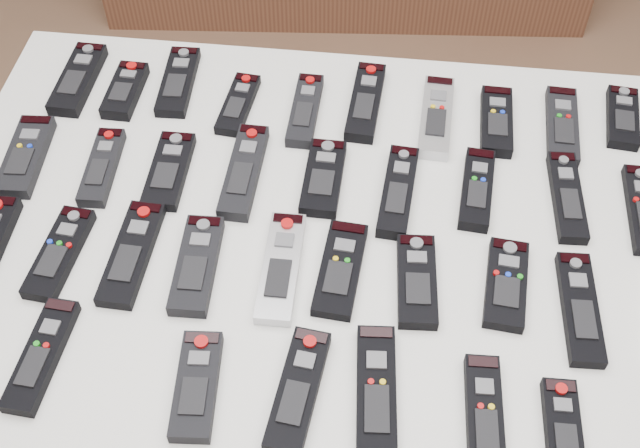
# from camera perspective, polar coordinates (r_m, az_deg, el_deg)

# --- Properties ---
(table) EXTENTS (1.25, 0.88, 0.78)m
(table) POSITION_cam_1_polar(r_m,az_deg,el_deg) (1.32, 0.00, -2.11)
(table) COLOR white
(table) RESTS_ON ground
(remote_0) EXTENTS (0.06, 0.18, 0.02)m
(remote_0) POSITION_cam_1_polar(r_m,az_deg,el_deg) (1.57, -16.83, 9.84)
(remote_0) COLOR black
(remote_0) RESTS_ON table
(remote_1) EXTENTS (0.06, 0.14, 0.02)m
(remote_1) POSITION_cam_1_polar(r_m,az_deg,el_deg) (1.53, -13.70, 9.21)
(remote_1) COLOR black
(remote_1) RESTS_ON table
(remote_2) EXTENTS (0.06, 0.18, 0.02)m
(remote_2) POSITION_cam_1_polar(r_m,az_deg,el_deg) (1.53, -10.05, 9.94)
(remote_2) COLOR black
(remote_2) RESTS_ON table
(remote_3) EXTENTS (0.06, 0.15, 0.02)m
(remote_3) POSITION_cam_1_polar(r_m,az_deg,el_deg) (1.47, -5.84, 8.46)
(remote_3) COLOR black
(remote_3) RESTS_ON table
(remote_4) EXTENTS (0.05, 0.17, 0.02)m
(remote_4) POSITION_cam_1_polar(r_m,az_deg,el_deg) (1.45, -1.07, 8.09)
(remote_4) COLOR black
(remote_4) RESTS_ON table
(remote_5) EXTENTS (0.06, 0.19, 0.02)m
(remote_5) POSITION_cam_1_polar(r_m,az_deg,el_deg) (1.47, 3.26, 8.66)
(remote_5) COLOR black
(remote_5) RESTS_ON table
(remote_6) EXTENTS (0.06, 0.19, 0.02)m
(remote_6) POSITION_cam_1_polar(r_m,az_deg,el_deg) (1.45, 8.26, 7.52)
(remote_6) COLOR #B7B7BC
(remote_6) RESTS_ON table
(remote_7) EXTENTS (0.06, 0.16, 0.02)m
(remote_7) POSITION_cam_1_polar(r_m,az_deg,el_deg) (1.46, 12.43, 7.14)
(remote_7) COLOR black
(remote_7) RESTS_ON table
(remote_8) EXTENTS (0.06, 0.18, 0.02)m
(remote_8) POSITION_cam_1_polar(r_m,az_deg,el_deg) (1.48, 16.84, 6.72)
(remote_8) COLOR black
(remote_8) RESTS_ON table
(remote_9) EXTENTS (0.07, 0.15, 0.02)m
(remote_9) POSITION_cam_1_polar(r_m,az_deg,el_deg) (1.53, 20.72, 7.09)
(remote_9) COLOR black
(remote_9) RESTS_ON table
(remote_10) EXTENTS (0.07, 0.18, 0.02)m
(remote_10) POSITION_cam_1_polar(r_m,az_deg,el_deg) (1.46, -20.19, 4.56)
(remote_10) COLOR black
(remote_10) RESTS_ON table
(remote_11) EXTENTS (0.05, 0.17, 0.02)m
(remote_11) POSITION_cam_1_polar(r_m,az_deg,el_deg) (1.40, -15.25, 3.94)
(remote_11) COLOR black
(remote_11) RESTS_ON table
(remote_12) EXTENTS (0.06, 0.16, 0.02)m
(remote_12) POSITION_cam_1_polar(r_m,az_deg,el_deg) (1.37, -10.69, 3.76)
(remote_12) COLOR black
(remote_12) RESTS_ON table
(remote_13) EXTENTS (0.05, 0.20, 0.02)m
(remote_13) POSITION_cam_1_polar(r_m,az_deg,el_deg) (1.35, -5.43, 3.74)
(remote_13) COLOR black
(remote_13) RESTS_ON table
(remote_14) EXTENTS (0.06, 0.16, 0.02)m
(remote_14) POSITION_cam_1_polar(r_m,az_deg,el_deg) (1.33, 0.24, 3.31)
(remote_14) COLOR black
(remote_14) RESTS_ON table
(remote_15) EXTENTS (0.06, 0.19, 0.02)m
(remote_15) POSITION_cam_1_polar(r_m,az_deg,el_deg) (1.32, 5.56, 2.31)
(remote_15) COLOR black
(remote_15) RESTS_ON table
(remote_16) EXTENTS (0.06, 0.17, 0.02)m
(remote_16) POSITION_cam_1_polar(r_m,az_deg,el_deg) (1.34, 11.10, 2.44)
(remote_16) COLOR black
(remote_16) RESTS_ON table
(remote_17) EXTENTS (0.05, 0.19, 0.02)m
(remote_17) POSITION_cam_1_polar(r_m,az_deg,el_deg) (1.37, 17.16, 1.86)
(remote_17) COLOR black
(remote_17) RESTS_ON table
(remote_20) EXTENTS (0.07, 0.17, 0.02)m
(remote_20) POSITION_cam_1_polar(r_m,az_deg,el_deg) (1.30, -18.04, -1.98)
(remote_20) COLOR black
(remote_20) RESTS_ON table
(remote_21) EXTENTS (0.06, 0.20, 0.02)m
(remote_21) POSITION_cam_1_polar(r_m,az_deg,el_deg) (1.27, -13.25, -2.05)
(remote_21) COLOR black
(remote_21) RESTS_ON table
(remote_22) EXTENTS (0.06, 0.18, 0.02)m
(remote_22) POSITION_cam_1_polar(r_m,az_deg,el_deg) (1.24, -8.76, -2.89)
(remote_22) COLOR black
(remote_22) RESTS_ON table
(remote_23) EXTENTS (0.06, 0.20, 0.02)m
(remote_23) POSITION_cam_1_polar(r_m,az_deg,el_deg) (1.22, -2.80, -3.09)
(remote_23) COLOR #B7B7BC
(remote_23) RESTS_ON table
(remote_24) EXTENTS (0.07, 0.18, 0.02)m
(remote_24) POSITION_cam_1_polar(r_m,az_deg,el_deg) (1.22, 1.46, -3.23)
(remote_24) COLOR black
(remote_24) RESTS_ON table
(remote_25) EXTENTS (0.07, 0.16, 0.02)m
(remote_25) POSITION_cam_1_polar(r_m,az_deg,el_deg) (1.21, 6.90, -4.04)
(remote_25) COLOR black
(remote_25) RESTS_ON table
(remote_26) EXTENTS (0.07, 0.16, 0.02)m
(remote_26) POSITION_cam_1_polar(r_m,az_deg,el_deg) (1.23, 13.10, -4.18)
(remote_26) COLOR black
(remote_26) RESTS_ON table
(remote_27) EXTENTS (0.06, 0.19, 0.02)m
(remote_27) POSITION_cam_1_polar(r_m,az_deg,el_deg) (1.24, 18.00, -5.72)
(remote_27) COLOR black
(remote_27) RESTS_ON table
(remote_30) EXTENTS (0.06, 0.18, 0.02)m
(remote_30) POSITION_cam_1_polar(r_m,az_deg,el_deg) (1.20, -19.19, -8.79)
(remote_30) COLOR black
(remote_30) RESTS_ON table
(remote_31) EXTENTS (0.07, 0.16, 0.02)m
(remote_31) POSITION_cam_1_polar(r_m,az_deg,el_deg) (1.13, -8.76, -11.28)
(remote_31) COLOR black
(remote_31) RESTS_ON table
(remote_32) EXTENTS (0.07, 0.19, 0.02)m
(remote_32) POSITION_cam_1_polar(r_m,az_deg,el_deg) (1.11, -1.57, -11.72)
(remote_32) COLOR black
(remote_32) RESTS_ON table
(remote_33) EXTENTS (0.07, 0.21, 0.02)m
(remote_33) POSITION_cam_1_polar(r_m,az_deg,el_deg) (1.11, 4.02, -11.91)
(remote_33) COLOR black
(remote_33) RESTS_ON table
(remote_34) EXTENTS (0.05, 0.18, 0.02)m
(remote_34) POSITION_cam_1_polar(r_m,az_deg,el_deg) (1.12, 11.62, -13.33)
(remote_34) COLOR black
(remote_34) RESTS_ON table
(remote_35) EXTENTS (0.05, 0.15, 0.02)m
(remote_35) POSITION_cam_1_polar(r_m,az_deg,el_deg) (1.13, 16.90, -13.91)
(remote_35) COLOR black
(remote_35) RESTS_ON table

